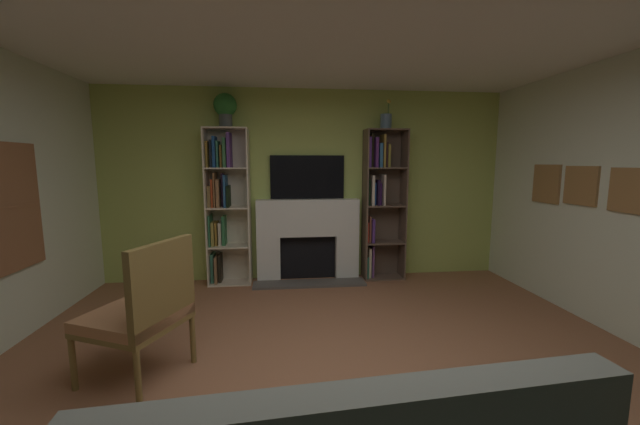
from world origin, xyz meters
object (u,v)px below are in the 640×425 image
at_px(tv, 307,177).
at_px(potted_plant, 225,107).
at_px(fireplace, 308,237).
at_px(vase_with_flowers, 386,121).
at_px(bookshelf_left, 224,203).
at_px(bookshelf_right, 379,199).
at_px(armchair, 143,310).

xyz_separation_m(tv, potted_plant, (-1.07, -0.12, 0.91)).
distance_m(fireplace, vase_with_flowers, 1.93).
bearing_deg(vase_with_flowers, bookshelf_left, 179.35).
bearing_deg(bookshelf_left, vase_with_flowers, -0.65).
xyz_separation_m(fireplace, tv, (0.00, 0.08, 0.84)).
relative_size(bookshelf_right, vase_with_flowers, 5.27).
distance_m(bookshelf_right, potted_plant, 2.41).
relative_size(tv, bookshelf_right, 0.49).
bearing_deg(vase_with_flowers, armchair, -138.17).
relative_size(bookshelf_left, armchair, 1.95).
height_order(bookshelf_left, vase_with_flowers, vase_with_flowers).
bearing_deg(armchair, potted_plant, 81.30).
height_order(fireplace, vase_with_flowers, vase_with_flowers).
height_order(tv, vase_with_flowers, vase_with_flowers).
height_order(fireplace, potted_plant, potted_plant).
distance_m(tv, vase_with_flowers, 1.32).
bearing_deg(potted_plant, armchair, -98.70).
height_order(bookshelf_right, potted_plant, potted_plant).
bearing_deg(potted_plant, bookshelf_right, 0.68).
xyz_separation_m(bookshelf_right, armchair, (-2.42, -2.25, -0.59)).
height_order(bookshelf_right, armchair, bookshelf_right).
bearing_deg(potted_plant, vase_with_flowers, -0.02).
distance_m(fireplace, armchair, 2.67).
bearing_deg(bookshelf_left, fireplace, 0.79).
height_order(tv, bookshelf_right, bookshelf_right).
distance_m(bookshelf_left, potted_plant, 1.26).
bearing_deg(fireplace, tv, 90.00).
bearing_deg(bookshelf_right, vase_with_flowers, -20.65).
xyz_separation_m(bookshelf_left, potted_plant, (0.06, -0.02, 1.25)).
xyz_separation_m(bookshelf_left, vase_with_flowers, (2.21, -0.02, 1.11)).
bearing_deg(vase_with_flowers, tv, 173.57).
bearing_deg(tv, bookshelf_right, -5.43).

